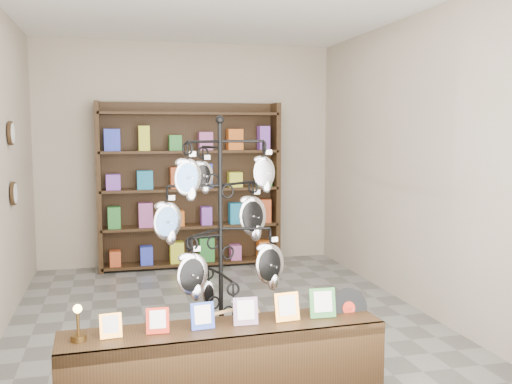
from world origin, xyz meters
TOP-DOWN VIEW (x-y plane):
  - ground at (0.00, 0.00)m, footprint 5.00×5.00m
  - room_envelope at (0.00, 0.00)m, footprint 5.00×5.00m
  - display_tree at (-0.26, -1.29)m, footprint 1.02×1.01m
  - front_shelf at (-0.31, -1.67)m, footprint 2.16×0.51m
  - back_shelving at (0.00, 2.30)m, footprint 2.42×0.36m
  - wall_clocks at (-1.97, 0.80)m, footprint 0.03×0.24m

SIDE VIEW (x-z plane):
  - ground at x=0.00m, z-range 0.00..0.00m
  - front_shelf at x=-0.31m, z-range -0.11..0.65m
  - back_shelving at x=0.00m, z-range -0.07..2.13m
  - display_tree at x=-0.26m, z-range 0.15..2.08m
  - wall_clocks at x=-1.97m, z-range 1.08..1.92m
  - room_envelope at x=0.00m, z-range -0.65..4.35m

